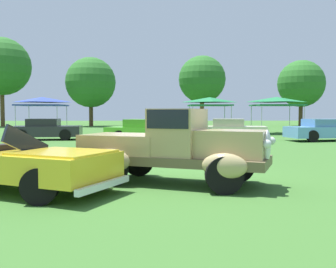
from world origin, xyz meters
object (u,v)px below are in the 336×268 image
object	(u,v)px
show_car_charcoal	(46,129)
canopy_tent_right_field	(277,101)
show_car_skyblue	(326,130)
canopy_tent_center_field	(210,101)
feature_pickup_truck	(175,146)
show_car_lime	(146,131)
canopy_tent_left_field	(42,101)
neighbor_convertible	(22,163)
show_car_cream	(230,130)

from	to	relation	value
show_car_charcoal	canopy_tent_right_field	world-z (taller)	canopy_tent_right_field
show_car_skyblue	canopy_tent_center_field	distance (m)	9.71
feature_pickup_truck	show_car_lime	distance (m)	12.14
canopy_tent_left_field	canopy_tent_center_field	xyz separation A→B (m)	(12.51, -0.03, -0.00)
show_car_skyblue	canopy_tent_left_field	size ratio (longest dim) A/B	1.42
feature_pickup_truck	neighbor_convertible	xyz separation A→B (m)	(-3.19, -0.74, -0.29)
show_car_lime	show_car_charcoal	bearing A→B (deg)	162.86
show_car_charcoal	show_car_cream	xyz separation A→B (m)	(10.64, -0.64, -0.00)
show_car_lime	canopy_tent_left_field	world-z (taller)	canopy_tent_left_field
show_car_charcoal	show_car_cream	world-z (taller)	same
show_car_charcoal	show_car_lime	distance (m)	6.15
show_car_charcoal	show_car_lime	world-z (taller)	same
show_car_cream	canopy_tent_left_field	distance (m)	14.76
show_car_charcoal	canopy_tent_left_field	xyz separation A→B (m)	(-2.11, 6.56, 1.83)
canopy_tent_left_field	canopy_tent_right_field	world-z (taller)	same
show_car_charcoal	canopy_tent_left_field	bearing A→B (deg)	107.85
show_car_lime	show_car_skyblue	size ratio (longest dim) A/B	1.00
show_car_skyblue	canopy_tent_center_field	world-z (taller)	canopy_tent_center_field
feature_pickup_truck	show_car_lime	bearing A→B (deg)	94.68
show_car_charcoal	canopy_tent_left_field	world-z (taller)	canopy_tent_left_field
show_car_lime	canopy_tent_right_field	distance (m)	12.20
canopy_tent_left_field	canopy_tent_center_field	size ratio (longest dim) A/B	1.05
canopy_tent_center_field	canopy_tent_right_field	xyz separation A→B (m)	(4.86, -0.77, 0.00)
neighbor_convertible	canopy_tent_left_field	size ratio (longest dim) A/B	1.39
canopy_tent_center_field	canopy_tent_right_field	world-z (taller)	same
neighbor_convertible	canopy_tent_left_field	xyz separation A→B (m)	(-5.79, 21.22, 1.85)
feature_pickup_truck	neighbor_convertible	size ratio (longest dim) A/B	0.98
feature_pickup_truck	canopy_tent_center_field	distance (m)	20.81
neighbor_convertible	show_car_charcoal	xyz separation A→B (m)	(-3.68, 14.65, 0.02)
neighbor_convertible	canopy_tent_center_field	distance (m)	22.31
show_car_lime	canopy_tent_center_field	distance (m)	9.67
neighbor_convertible	show_car_charcoal	distance (m)	15.11
show_car_cream	show_car_skyblue	xyz separation A→B (m)	(5.24, -0.62, 0.00)
show_car_skyblue	canopy_tent_right_field	xyz separation A→B (m)	(-0.63, 7.04, 1.82)
show_car_charcoal	show_car_lime	size ratio (longest dim) A/B	0.88
neighbor_convertible	canopy_tent_center_field	size ratio (longest dim) A/B	1.47
feature_pickup_truck	show_car_charcoal	world-z (taller)	feature_pickup_truck
feature_pickup_truck	canopy_tent_center_field	size ratio (longest dim) A/B	1.44
show_car_cream	canopy_tent_center_field	xyz separation A→B (m)	(-0.24, 7.18, 1.82)
canopy_tent_left_field	canopy_tent_center_field	world-z (taller)	same
canopy_tent_left_field	show_car_skyblue	bearing A→B (deg)	-23.51
show_car_cream	show_car_charcoal	bearing A→B (deg)	176.53
feature_pickup_truck	show_car_skyblue	distance (m)	15.53
neighbor_convertible	show_car_lime	xyz separation A→B (m)	(2.20, 12.84, 0.02)
feature_pickup_truck	show_car_skyblue	world-z (taller)	feature_pickup_truck
show_car_cream	canopy_tent_center_field	distance (m)	7.42
show_car_skyblue	neighbor_convertible	bearing A→B (deg)	-132.33
neighbor_convertible	show_car_lime	distance (m)	13.03
canopy_tent_left_field	show_car_lime	bearing A→B (deg)	-46.36
canopy_tent_center_field	canopy_tent_right_field	size ratio (longest dim) A/B	0.93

